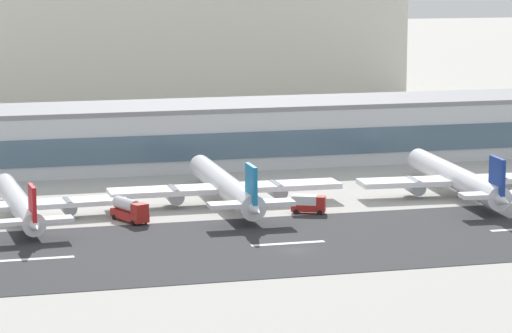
{
  "coord_description": "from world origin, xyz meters",
  "views": [
    {
      "loc": [
        -52.37,
        -173.95,
        43.95
      ],
      "look_at": [
        1.81,
        30.51,
        8.03
      ],
      "focal_mm": 85.24,
      "sensor_mm": 36.0,
      "label": 1
    }
  ],
  "objects_px": {
    "terminal_building": "(191,134)",
    "airliner_blue_tail_gate_1": "(227,187)",
    "distant_hotel_block": "(183,32)",
    "airliner_navy_tail_gate_2": "(459,179)",
    "airliner_red_tail_gate_0": "(20,205)",
    "service_fuel_truck_0": "(130,210)",
    "service_box_truck_1": "(309,204)"
  },
  "relations": [
    {
      "from": "airliner_red_tail_gate_0",
      "to": "airliner_blue_tail_gate_1",
      "type": "distance_m",
      "value": 37.63
    },
    {
      "from": "terminal_building",
      "to": "service_fuel_truck_0",
      "type": "distance_m",
      "value": 59.16
    },
    {
      "from": "terminal_building",
      "to": "airliner_navy_tail_gate_2",
      "type": "height_order",
      "value": "terminal_building"
    },
    {
      "from": "terminal_building",
      "to": "airliner_red_tail_gate_0",
      "type": "distance_m",
      "value": 63.87
    },
    {
      "from": "airliner_red_tail_gate_0",
      "to": "service_fuel_truck_0",
      "type": "xyz_separation_m",
      "value": [
        18.08,
        -5.16,
        -0.86
      ]
    },
    {
      "from": "distant_hotel_block",
      "to": "airliner_red_tail_gate_0",
      "type": "relative_size",
      "value": 3.3
    },
    {
      "from": "terminal_building",
      "to": "airliner_red_tail_gate_0",
      "type": "bearing_deg",
      "value": -129.03
    },
    {
      "from": "airliner_navy_tail_gate_2",
      "to": "service_box_truck_1",
      "type": "height_order",
      "value": "airliner_navy_tail_gate_2"
    },
    {
      "from": "distant_hotel_block",
      "to": "service_box_truck_1",
      "type": "xyz_separation_m",
      "value": [
        -16.68,
        -192.2,
        -19.23
      ]
    },
    {
      "from": "distant_hotel_block",
      "to": "airliner_blue_tail_gate_1",
      "type": "xyz_separation_m",
      "value": [
        -28.93,
        -181.54,
        -17.69
      ]
    },
    {
      "from": "airliner_navy_tail_gate_2",
      "to": "service_fuel_truck_0",
      "type": "bearing_deg",
      "value": 99.4
    },
    {
      "from": "terminal_building",
      "to": "airliner_blue_tail_gate_1",
      "type": "bearing_deg",
      "value": -93.51
    },
    {
      "from": "terminal_building",
      "to": "airliner_red_tail_gate_0",
      "type": "height_order",
      "value": "terminal_building"
    },
    {
      "from": "airliner_red_tail_gate_0",
      "to": "service_box_truck_1",
      "type": "relative_size",
      "value": 6.73
    },
    {
      "from": "airliner_blue_tail_gate_1",
      "to": "service_box_truck_1",
      "type": "distance_m",
      "value": 16.31
    },
    {
      "from": "service_fuel_truck_0",
      "to": "service_box_truck_1",
      "type": "height_order",
      "value": "service_fuel_truck_0"
    },
    {
      "from": "terminal_building",
      "to": "distant_hotel_block",
      "type": "xyz_separation_m",
      "value": [
        26.16,
        136.35,
        14.31
      ]
    },
    {
      "from": "service_box_truck_1",
      "to": "airliner_blue_tail_gate_1",
      "type": "bearing_deg",
      "value": 162.25
    },
    {
      "from": "airliner_navy_tail_gate_2",
      "to": "service_box_truck_1",
      "type": "relative_size",
      "value": 7.73
    },
    {
      "from": "service_fuel_truck_0",
      "to": "service_box_truck_1",
      "type": "distance_m",
      "value": 31.57
    },
    {
      "from": "service_box_truck_1",
      "to": "airliner_red_tail_gate_0",
      "type": "bearing_deg",
      "value": -163.97
    },
    {
      "from": "terminal_building",
      "to": "distant_hotel_block",
      "type": "distance_m",
      "value": 139.57
    },
    {
      "from": "distant_hotel_block",
      "to": "airliner_navy_tail_gate_2",
      "type": "distance_m",
      "value": 186.21
    },
    {
      "from": "terminal_building",
      "to": "airliner_navy_tail_gate_2",
      "type": "distance_m",
      "value": 63.78
    },
    {
      "from": "distant_hotel_block",
      "to": "service_fuel_truck_0",
      "type": "distance_m",
      "value": 197.94
    },
    {
      "from": "distant_hotel_block",
      "to": "airliner_blue_tail_gate_1",
      "type": "bearing_deg",
      "value": -99.05
    },
    {
      "from": "airliner_blue_tail_gate_1",
      "to": "service_fuel_truck_0",
      "type": "xyz_separation_m",
      "value": [
        -19.3,
        -9.5,
        -1.3
      ]
    },
    {
      "from": "distant_hotel_block",
      "to": "service_box_truck_1",
      "type": "bearing_deg",
      "value": -94.96
    },
    {
      "from": "airliner_red_tail_gate_0",
      "to": "airliner_navy_tail_gate_2",
      "type": "height_order",
      "value": "airliner_navy_tail_gate_2"
    },
    {
      "from": "airliner_navy_tail_gate_2",
      "to": "airliner_blue_tail_gate_1",
      "type": "bearing_deg",
      "value": 89.59
    },
    {
      "from": "distant_hotel_block",
      "to": "airliner_navy_tail_gate_2",
      "type": "bearing_deg",
      "value": -85.28
    },
    {
      "from": "airliner_blue_tail_gate_1",
      "to": "service_box_truck_1",
      "type": "bearing_deg",
      "value": -130.47
    }
  ]
}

